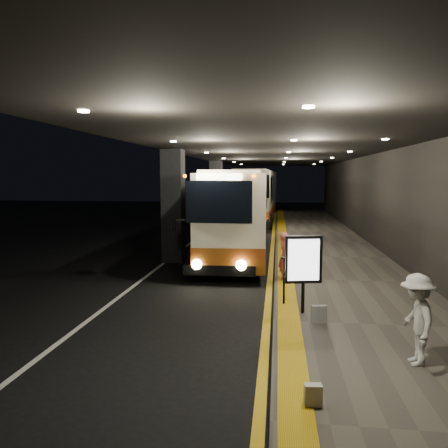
# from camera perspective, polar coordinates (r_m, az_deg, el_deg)

# --- Properties ---
(ground) EXTENTS (90.00, 90.00, 0.00)m
(ground) POSITION_cam_1_polar(r_m,az_deg,el_deg) (13.39, -4.29, -8.30)
(ground) COLOR black
(lane_line_white) EXTENTS (0.12, 50.00, 0.01)m
(lane_line_white) POSITION_cam_1_polar(r_m,az_deg,el_deg) (18.55, -6.73, -4.24)
(lane_line_white) COLOR silver
(lane_line_white) RESTS_ON ground
(kerb_stripe_yellow) EXTENTS (0.18, 50.00, 0.01)m
(kerb_stripe_yellow) POSITION_cam_1_polar(r_m,az_deg,el_deg) (18.03, 6.23, -4.53)
(kerb_stripe_yellow) COLOR gold
(kerb_stripe_yellow) RESTS_ON ground
(sidewalk) EXTENTS (4.50, 50.00, 0.15)m
(sidewalk) POSITION_cam_1_polar(r_m,az_deg,el_deg) (18.15, 13.86, -4.38)
(sidewalk) COLOR #514C44
(sidewalk) RESTS_ON ground
(tactile_strip) EXTENTS (0.50, 50.00, 0.01)m
(tactile_strip) POSITION_cam_1_polar(r_m,az_deg,el_deg) (18.00, 7.83, -4.08)
(tactile_strip) COLOR gold
(tactile_strip) RESTS_ON sidewalk
(terminal_wall) EXTENTS (0.10, 50.00, 6.00)m
(terminal_wall) POSITION_cam_1_polar(r_m,az_deg,el_deg) (18.26, 21.15, 4.69)
(terminal_wall) COLOR black
(terminal_wall) RESTS_ON ground
(support_columns) EXTENTS (0.80, 24.80, 4.40)m
(support_columns) POSITION_cam_1_polar(r_m,az_deg,el_deg) (17.24, -6.64, 2.33)
(support_columns) COLOR black
(support_columns) RESTS_ON ground
(canopy) EXTENTS (9.00, 50.00, 0.40)m
(canopy) POSITION_cam_1_polar(r_m,az_deg,el_deg) (17.76, 6.90, 10.19)
(canopy) COLOR black
(canopy) RESTS_ON support_columns
(coach_main) EXTENTS (2.84, 11.19, 3.46)m
(coach_main) POSITION_cam_1_polar(r_m,az_deg,el_deg) (18.57, 1.59, 0.98)
(coach_main) COLOR beige
(coach_main) RESTS_ON ground
(coach_second) EXTENTS (2.83, 11.89, 3.71)m
(coach_second) POSITION_cam_1_polar(r_m,az_deg,el_deg) (31.72, 4.21, 3.35)
(coach_second) COLOR beige
(coach_second) RESTS_ON ground
(coach_third) EXTENTS (2.89, 11.48, 3.58)m
(coach_third) POSITION_cam_1_polar(r_m,az_deg,el_deg) (45.92, 4.85, 4.14)
(coach_third) COLOR beige
(coach_third) RESTS_ON ground
(passenger_boarding) EXTENTS (0.50, 0.63, 1.50)m
(passenger_boarding) POSITION_cam_1_polar(r_m,az_deg,el_deg) (13.62, 7.92, -4.21)
(passenger_boarding) COLOR #CB5E61
(passenger_boarding) RESTS_ON sidewalk
(passenger_waiting_white) EXTENTS (0.48, 1.02, 1.57)m
(passenger_waiting_white) POSITION_cam_1_polar(r_m,az_deg,el_deg) (8.26, 23.89, -11.32)
(passenger_waiting_white) COLOR #B6B8B2
(passenger_waiting_white) RESTS_ON sidewalk
(bag_polka) EXTENTS (0.34, 0.20, 0.39)m
(bag_polka) POSITION_cam_1_polar(r_m,az_deg,el_deg) (10.01, 12.28, -11.43)
(bag_polka) COLOR black
(bag_polka) RESTS_ON sidewalk
(bag_plain) EXTENTS (0.26, 0.17, 0.31)m
(bag_plain) POSITION_cam_1_polar(r_m,az_deg,el_deg) (6.68, 11.55, -21.04)
(bag_plain) COLOR beige
(bag_plain) RESTS_ON sidewalk
(info_sign) EXTENTS (0.87, 0.28, 1.84)m
(info_sign) POSITION_cam_1_polar(r_m,az_deg,el_deg) (10.39, 10.35, -4.78)
(info_sign) COLOR black
(info_sign) RESTS_ON sidewalk
(stanchion_post) EXTENTS (0.05, 0.05, 1.18)m
(stanchion_post) POSITION_cam_1_polar(r_m,az_deg,el_deg) (11.16, 7.84, -7.37)
(stanchion_post) COLOR black
(stanchion_post) RESTS_ON sidewalk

